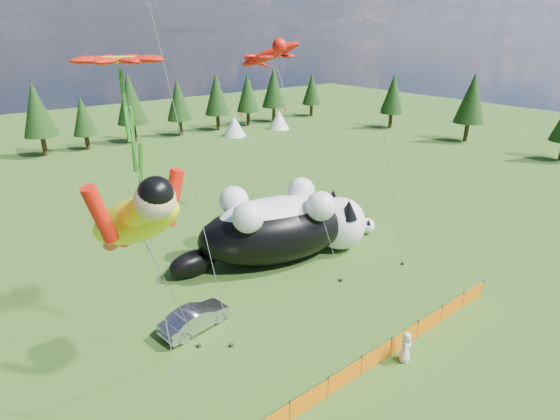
% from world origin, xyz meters
% --- Properties ---
extents(ground, '(160.00, 160.00, 0.00)m').
position_xyz_m(ground, '(0.00, 0.00, 0.00)').
color(ground, '#123409').
rests_on(ground, ground).
extents(safety_fence, '(22.06, 0.06, 1.10)m').
position_xyz_m(safety_fence, '(0.00, -3.00, 0.50)').
color(safety_fence, '#262626').
rests_on(safety_fence, ground).
extents(tree_line, '(90.00, 4.00, 8.00)m').
position_xyz_m(tree_line, '(0.00, 45.00, 4.00)').
color(tree_line, black).
rests_on(tree_line, ground).
extents(festival_tents, '(50.00, 3.20, 2.80)m').
position_xyz_m(festival_tents, '(11.00, 40.00, 1.40)').
color(festival_tents, white).
rests_on(festival_tents, ground).
extents(cat_large, '(13.18, 7.36, 4.86)m').
position_xyz_m(cat_large, '(5.04, 7.49, 2.31)').
color(cat_large, black).
rests_on(cat_large, ground).
extents(cat_small, '(3.92, 3.07, 1.59)m').
position_xyz_m(cat_small, '(11.10, 7.36, 0.75)').
color(cat_small, black).
rests_on(cat_small, ground).
extents(car, '(3.85, 1.86, 1.22)m').
position_xyz_m(car, '(-3.08, 4.36, 0.61)').
color(car, '#B4B4B9').
rests_on(car, ground).
extents(spectator_e, '(0.89, 0.80, 1.53)m').
position_xyz_m(spectator_e, '(3.26, -3.60, 0.77)').
color(spectator_e, white).
rests_on(spectator_e, ground).
extents(superhero_kite, '(6.14, 6.18, 11.19)m').
position_xyz_m(superhero_kite, '(-6.96, -0.25, 8.60)').
color(superhero_kite, '#F2EF0C').
rests_on(superhero_kite, ground).
extents(gecko_kite, '(5.80, 11.65, 14.94)m').
position_xyz_m(gecko_kite, '(6.93, 11.31, 12.51)').
color(gecko_kite, red).
rests_on(gecko_kite, ground).
extents(flower_kite, '(3.36, 5.52, 13.49)m').
position_xyz_m(flower_kite, '(-5.88, 2.34, 12.91)').
color(flower_kite, red).
rests_on(flower_kite, ground).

